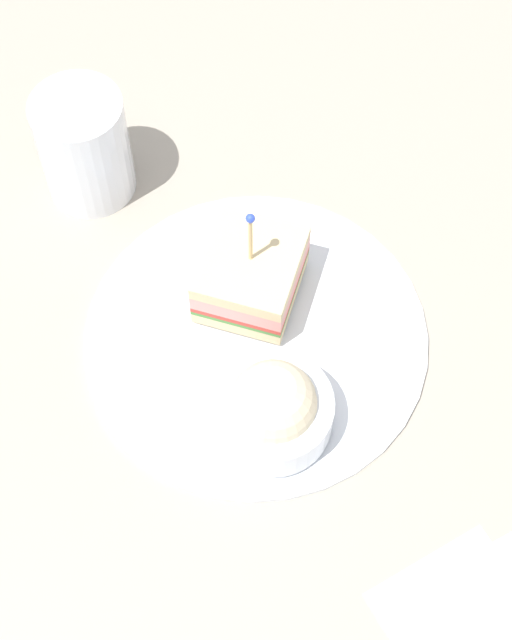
{
  "coord_description": "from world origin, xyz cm",
  "views": [
    {
      "loc": [
        -19.53,
        -30.3,
        67.13
      ],
      "look_at": [
        0.0,
        0.0,
        2.9
      ],
      "focal_mm": 54.47,
      "sensor_mm": 36.0,
      "label": 1
    }
  ],
  "objects_px": {
    "drink_glass": "(85,151)",
    "plate": "(256,335)",
    "fork": "(495,560)",
    "sandwich_half_center": "(251,274)",
    "coleslaw_bowl": "(273,408)",
    "napkin": "(462,614)"
  },
  "relations": [
    {
      "from": "drink_glass",
      "to": "plate",
      "type": "bearing_deg",
      "value": -79.88
    },
    {
      "from": "drink_glass",
      "to": "fork",
      "type": "height_order",
      "value": "drink_glass"
    },
    {
      "from": "plate",
      "to": "sandwich_half_center",
      "type": "relative_size",
      "value": 2.46
    },
    {
      "from": "coleslaw_bowl",
      "to": "napkin",
      "type": "distance_m",
      "value": 0.19
    },
    {
      "from": "plate",
      "to": "coleslaw_bowl",
      "type": "height_order",
      "value": "coleslaw_bowl"
    },
    {
      "from": "plate",
      "to": "coleslaw_bowl",
      "type": "distance_m",
      "value": 0.08
    },
    {
      "from": "coleslaw_bowl",
      "to": "drink_glass",
      "type": "distance_m",
      "value": 0.27
    },
    {
      "from": "coleslaw_bowl",
      "to": "fork",
      "type": "height_order",
      "value": "coleslaw_bowl"
    },
    {
      "from": "plate",
      "to": "drink_glass",
      "type": "bearing_deg",
      "value": 100.12
    },
    {
      "from": "plate",
      "to": "sandwich_half_center",
      "type": "bearing_deg",
      "value": 63.18
    },
    {
      "from": "coleslaw_bowl",
      "to": "napkin",
      "type": "xyz_separation_m",
      "value": [
        0.03,
        -0.19,
        -0.03
      ]
    },
    {
      "from": "sandwich_half_center",
      "to": "drink_glass",
      "type": "height_order",
      "value": "sandwich_half_center"
    },
    {
      "from": "coleslaw_bowl",
      "to": "napkin",
      "type": "height_order",
      "value": "coleslaw_bowl"
    },
    {
      "from": "fork",
      "to": "plate",
      "type": "bearing_deg",
      "value": 100.52
    },
    {
      "from": "plate",
      "to": "napkin",
      "type": "height_order",
      "value": "plate"
    },
    {
      "from": "sandwich_half_center",
      "to": "napkin",
      "type": "height_order",
      "value": "sandwich_half_center"
    },
    {
      "from": "sandwich_half_center",
      "to": "fork",
      "type": "relative_size",
      "value": 0.86
    },
    {
      "from": "napkin",
      "to": "fork",
      "type": "relative_size",
      "value": 0.77
    },
    {
      "from": "coleslaw_bowl",
      "to": "napkin",
      "type": "bearing_deg",
      "value": -80.09
    },
    {
      "from": "plate",
      "to": "coleslaw_bowl",
      "type": "relative_size",
      "value": 3.05
    },
    {
      "from": "plate",
      "to": "napkin",
      "type": "bearing_deg",
      "value": -89.55
    },
    {
      "from": "plate",
      "to": "napkin",
      "type": "distance_m",
      "value": 0.25
    }
  ]
}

